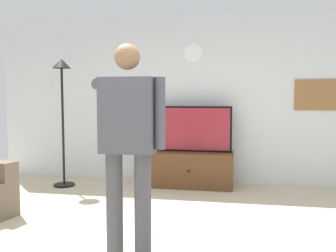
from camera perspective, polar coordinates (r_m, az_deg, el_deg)
The scene contains 7 objects.
back_wall at distance 5.70m, azimuth 2.61°, elevation 4.34°, with size 6.40×0.10×2.70m, color silver.
tv_stand at distance 5.44m, azimuth 3.77°, elevation -7.11°, with size 1.30×0.53×0.54m.
television at distance 5.39m, azimuth 3.85°, elevation -0.48°, with size 1.25×0.07×0.71m.
wall_clock at distance 5.67m, azimuth 4.19°, elevation 11.92°, with size 0.29×0.29×0.03m, color white.
framed_picture at distance 5.75m, azimuth 23.50°, elevation 4.74°, with size 0.68×0.04×0.47m, color olive.
floor_lamp at distance 5.59m, azimuth -17.06°, elevation 4.79°, with size 0.32×0.32×1.97m.
person_standing_nearer_lamp at distance 2.87m, azimuth -6.55°, elevation -2.03°, with size 0.62×0.78×1.80m.
Camera 1 is at (0.74, -2.70, 1.35)m, focal length 36.94 mm.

